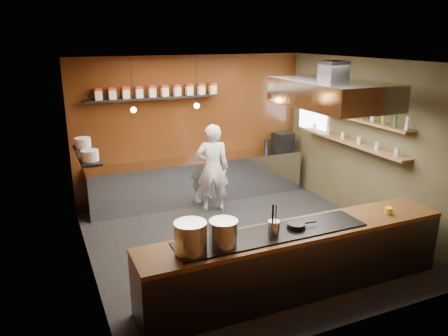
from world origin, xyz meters
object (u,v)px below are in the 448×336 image
stockpot_large (191,237)px  stockpot_small (224,233)px  extractor_hood (332,93)px  chef (213,168)px  espresso_machine (283,141)px

stockpot_large → stockpot_small: 0.42m
extractor_hood → chef: extractor_hood is taller
stockpot_large → espresso_machine: size_ratio=0.99×
stockpot_large → stockpot_small: size_ratio=1.11×
stockpot_small → espresso_machine: size_ratio=0.90×
espresso_machine → extractor_hood: bearing=-113.9°
stockpot_small → espresso_machine: (3.15, 3.86, -0.01)m
extractor_hood → stockpot_small: bearing=-152.3°
extractor_hood → stockpot_large: 3.39m
extractor_hood → chef: (-1.25, 1.94, -1.63)m
espresso_machine → chef: (-1.98, -0.65, -0.22)m
extractor_hood → stockpot_large: bearing=-156.0°
stockpot_large → stockpot_small: stockpot_large is taller
stockpot_small → chef: (1.17, 3.21, -0.22)m
stockpot_large → chef: size_ratio=0.22×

